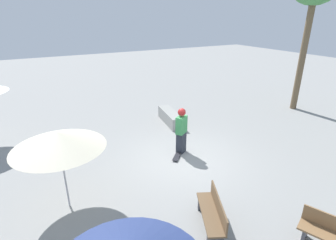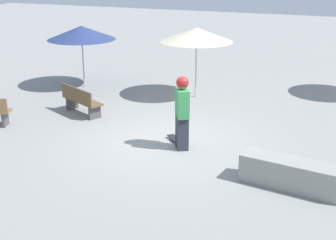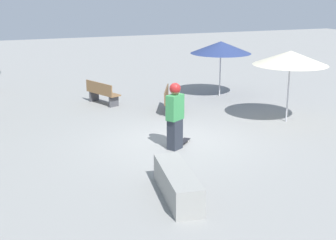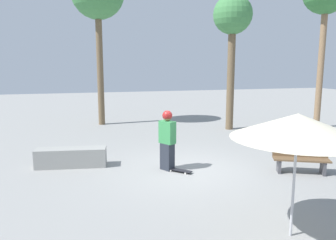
{
  "view_description": "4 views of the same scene",
  "coord_description": "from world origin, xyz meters",
  "px_view_note": "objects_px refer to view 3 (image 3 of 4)",
  "views": [
    {
      "loc": [
        7.35,
        -4.67,
        5.09
      ],
      "look_at": [
        -0.79,
        -0.22,
        1.34
      ],
      "focal_mm": 28.0,
      "sensor_mm": 36.0,
      "label": 1
    },
    {
      "loc": [
        -4.24,
        10.26,
        4.49
      ],
      "look_at": [
        -0.3,
        0.68,
        0.88
      ],
      "focal_mm": 50.0,
      "sensor_mm": 36.0,
      "label": 2
    },
    {
      "loc": [
        -11.69,
        4.77,
        4.25
      ],
      "look_at": [
        -0.05,
        0.23,
        0.71
      ],
      "focal_mm": 50.0,
      "sensor_mm": 36.0,
      "label": 3
    },
    {
      "loc": [
        -3.06,
        -9.15,
        3.18
      ],
      "look_at": [
        -0.31,
        0.71,
        1.46
      ],
      "focal_mm": 35.0,
      "sensor_mm": 36.0,
      "label": 4
    }
  ],
  "objects_px": {
    "skater_main": "(175,114)",
    "shade_umbrella_cream": "(290,58)",
    "concrete_ledge": "(177,184)",
    "bench_far": "(170,100)",
    "skateboard": "(182,142)",
    "shade_umbrella_navy": "(221,47)",
    "bench_near": "(102,93)"
  },
  "relations": [
    {
      "from": "skater_main",
      "to": "shade_umbrella_cream",
      "type": "bearing_deg",
      "value": -16.59
    },
    {
      "from": "skater_main",
      "to": "shade_umbrella_navy",
      "type": "xyz_separation_m",
      "value": [
        5.4,
        -4.16,
        0.98
      ]
    },
    {
      "from": "skater_main",
      "to": "shade_umbrella_navy",
      "type": "relative_size",
      "value": 0.76
    },
    {
      "from": "skater_main",
      "to": "bench_near",
      "type": "xyz_separation_m",
      "value": [
        5.74,
        0.63,
        -0.56
      ]
    },
    {
      "from": "skateboard",
      "to": "bench_near",
      "type": "distance_m",
      "value": 5.56
    },
    {
      "from": "skateboard",
      "to": "shade_umbrella_navy",
      "type": "bearing_deg",
      "value": 8.05
    },
    {
      "from": "skateboard",
      "to": "concrete_ledge",
      "type": "distance_m",
      "value": 3.45
    },
    {
      "from": "skateboard",
      "to": "bench_near",
      "type": "xyz_separation_m",
      "value": [
        5.46,
        0.97,
        0.37
      ]
    },
    {
      "from": "shade_umbrella_cream",
      "to": "bench_far",
      "type": "bearing_deg",
      "value": 50.35
    },
    {
      "from": "skater_main",
      "to": "skateboard",
      "type": "relative_size",
      "value": 2.59
    },
    {
      "from": "skater_main",
      "to": "bench_near",
      "type": "bearing_deg",
      "value": 64.72
    },
    {
      "from": "skateboard",
      "to": "bench_near",
      "type": "bearing_deg",
      "value": 54.83
    },
    {
      "from": "bench_near",
      "to": "bench_far",
      "type": "height_order",
      "value": "same"
    },
    {
      "from": "bench_far",
      "to": "shade_umbrella_navy",
      "type": "relative_size",
      "value": 0.67
    },
    {
      "from": "skateboard",
      "to": "shade_umbrella_cream",
      "type": "distance_m",
      "value": 4.68
    },
    {
      "from": "bench_near",
      "to": "bench_far",
      "type": "relative_size",
      "value": 1.01
    },
    {
      "from": "skater_main",
      "to": "bench_far",
      "type": "xyz_separation_m",
      "value": [
        3.75,
        -1.35,
        -0.56
      ]
    },
    {
      "from": "skater_main",
      "to": "shade_umbrella_cream",
      "type": "relative_size",
      "value": 0.77
    },
    {
      "from": "concrete_ledge",
      "to": "bench_near",
      "type": "distance_m",
      "value": 8.6
    },
    {
      "from": "skater_main",
      "to": "skateboard",
      "type": "xyz_separation_m",
      "value": [
        0.28,
        -0.34,
        -0.93
      ]
    },
    {
      "from": "concrete_ledge",
      "to": "bench_far",
      "type": "height_order",
      "value": "bench_far"
    },
    {
      "from": "skateboard",
      "to": "shade_umbrella_navy",
      "type": "distance_m",
      "value": 6.67
    },
    {
      "from": "bench_near",
      "to": "shade_umbrella_navy",
      "type": "height_order",
      "value": "shade_umbrella_navy"
    },
    {
      "from": "skater_main",
      "to": "bench_near",
      "type": "relative_size",
      "value": 1.12
    },
    {
      "from": "skateboard",
      "to": "shade_umbrella_cream",
      "type": "relative_size",
      "value": 0.3
    },
    {
      "from": "skateboard",
      "to": "concrete_ledge",
      "type": "bearing_deg",
      "value": -159.91
    },
    {
      "from": "skateboard",
      "to": "shade_umbrella_navy",
      "type": "relative_size",
      "value": 0.29
    },
    {
      "from": "bench_near",
      "to": "shade_umbrella_cream",
      "type": "height_order",
      "value": "shade_umbrella_cream"
    },
    {
      "from": "bench_near",
      "to": "shade_umbrella_navy",
      "type": "relative_size",
      "value": 0.68
    },
    {
      "from": "skateboard",
      "to": "shade_umbrella_cream",
      "type": "bearing_deg",
      "value": -32.74
    },
    {
      "from": "skater_main",
      "to": "skateboard",
      "type": "distance_m",
      "value": 1.03
    },
    {
      "from": "shade_umbrella_navy",
      "to": "skater_main",
      "type": "bearing_deg",
      "value": 142.38
    }
  ]
}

